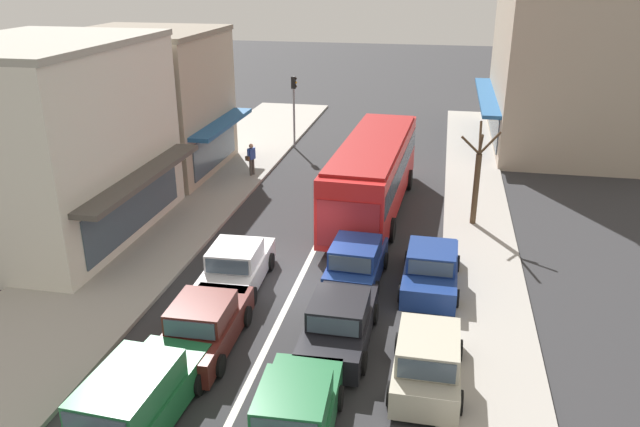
# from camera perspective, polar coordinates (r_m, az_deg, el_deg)

# --- Properties ---
(ground_plane) EXTENTS (140.00, 140.00, 0.00)m
(ground_plane) POSITION_cam_1_polar(r_m,az_deg,el_deg) (21.44, -2.02, -6.33)
(ground_plane) COLOR #2D2D30
(lane_centre_line) EXTENTS (0.20, 28.00, 0.01)m
(lane_centre_line) POSITION_cam_1_polar(r_m,az_deg,el_deg) (24.96, 0.08, -2.08)
(lane_centre_line) COLOR silver
(lane_centre_line) RESTS_ON ground
(sidewalk_left) EXTENTS (5.20, 44.00, 0.14)m
(sidewalk_left) POSITION_cam_1_polar(r_m,az_deg,el_deg) (28.66, -12.58, 0.76)
(sidewalk_left) COLOR #A39E96
(sidewalk_left) RESTS_ON ground
(kerb_right) EXTENTS (2.80, 44.00, 0.12)m
(kerb_right) POSITION_cam_1_polar(r_m,az_deg,el_deg) (26.43, 14.25, -1.25)
(kerb_right) COLOR #A39E96
(kerb_right) RESTS_ON ground
(shopfront_corner_near) EXTENTS (7.60, 9.23, 7.63)m
(shopfront_corner_near) POSITION_cam_1_polar(r_m,az_deg,el_deg) (25.99, -23.51, 5.96)
(shopfront_corner_near) COLOR silver
(shopfront_corner_near) RESTS_ON ground
(shopfront_mid_block) EXTENTS (7.78, 7.22, 7.19)m
(shopfront_mid_block) POSITION_cam_1_polar(r_m,az_deg,el_deg) (33.19, -15.31, 9.71)
(shopfront_mid_block) COLOR #B2A38E
(shopfront_mid_block) RESTS_ON ground
(building_right_far) EXTENTS (9.14, 12.94, 9.49)m
(building_right_far) POSITION_cam_1_polar(r_m,az_deg,el_deg) (40.03, 21.87, 12.58)
(building_right_far) COLOR #B2A38E
(building_right_far) RESTS_ON ground
(city_bus) EXTENTS (3.08, 10.95, 3.23)m
(city_bus) POSITION_cam_1_polar(r_m,az_deg,el_deg) (26.91, 4.87, 3.92)
(city_bus) COLOR red
(city_bus) RESTS_ON ground
(sedan_adjacent_lane_trail) EXTENTS (2.03, 4.27, 1.47)m
(sedan_adjacent_lane_trail) POSITION_cam_1_polar(r_m,az_deg,el_deg) (14.70, -2.41, -18.19)
(sedan_adjacent_lane_trail) COLOR #1E6638
(sedan_adjacent_lane_trail) RESTS_ON ground
(sedan_queue_far_back) EXTENTS (1.96, 4.23, 1.47)m
(sedan_queue_far_back) POSITION_cam_1_polar(r_m,az_deg,el_deg) (18.08, -10.59, -10.09)
(sedan_queue_far_back) COLOR #561E19
(sedan_queue_far_back) RESTS_ON ground
(sedan_adjacent_lane_lead) EXTENTS (1.92, 4.21, 1.47)m
(sedan_adjacent_lane_lead) POSITION_cam_1_polar(r_m,az_deg,el_deg) (17.92, 1.76, -10.01)
(sedan_adjacent_lane_lead) COLOR black
(sedan_adjacent_lane_lead) RESTS_ON ground
(hatchback_queue_gap_filler) EXTENTS (1.94, 3.76, 1.54)m
(hatchback_queue_gap_filler) POSITION_cam_1_polar(r_m,az_deg,el_deg) (21.22, 3.34, -4.52)
(hatchback_queue_gap_filler) COLOR navy
(hatchback_queue_gap_filler) RESTS_ON ground
(sedan_behind_bus_mid) EXTENTS (2.03, 4.27, 1.47)m
(sedan_behind_bus_mid) POSITION_cam_1_polar(r_m,az_deg,el_deg) (21.18, -7.65, -4.89)
(sedan_behind_bus_mid) COLOR silver
(sedan_behind_bus_mid) RESTS_ON ground
(wagon_behind_bus_near) EXTENTS (2.10, 4.58, 1.58)m
(wagon_behind_bus_near) POSITION_cam_1_polar(r_m,az_deg,el_deg) (15.62, -16.48, -16.04)
(wagon_behind_bus_near) COLOR #1E6638
(wagon_behind_bus_near) RESTS_ON ground
(parked_hatchback_kerb_front) EXTENTS (1.84, 3.71, 1.54)m
(parked_hatchback_kerb_front) POSITION_cam_1_polar(r_m,az_deg,el_deg) (16.58, 9.80, -13.07)
(parked_hatchback_kerb_front) COLOR #B7B29E
(parked_hatchback_kerb_front) RESTS_ON ground
(parked_sedan_kerb_second) EXTENTS (1.94, 4.22, 1.47)m
(parked_sedan_kerb_second) POSITION_cam_1_polar(r_m,az_deg,el_deg) (21.21, 10.11, -5.01)
(parked_sedan_kerb_second) COLOR navy
(parked_sedan_kerb_second) RESTS_ON ground
(traffic_light_downstreet) EXTENTS (0.33, 0.24, 4.20)m
(traffic_light_downstreet) POSITION_cam_1_polar(r_m,az_deg,el_deg) (36.56, -2.40, 10.33)
(traffic_light_downstreet) COLOR gray
(traffic_light_downstreet) RESTS_ON ground
(street_tree_right) EXTENTS (1.55, 1.80, 4.27)m
(street_tree_right) POSITION_cam_1_polar(r_m,az_deg,el_deg) (26.05, 14.14, 2.97)
(street_tree_right) COLOR brown
(street_tree_right) RESTS_ON ground
(pedestrian_with_handbag_near) EXTENTS (0.43, 0.65, 1.63)m
(pedestrian_with_handbag_near) POSITION_cam_1_polar(r_m,az_deg,el_deg) (31.75, -6.30, 5.12)
(pedestrian_with_handbag_near) COLOR #4C4742
(pedestrian_with_handbag_near) RESTS_ON sidewalk_left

